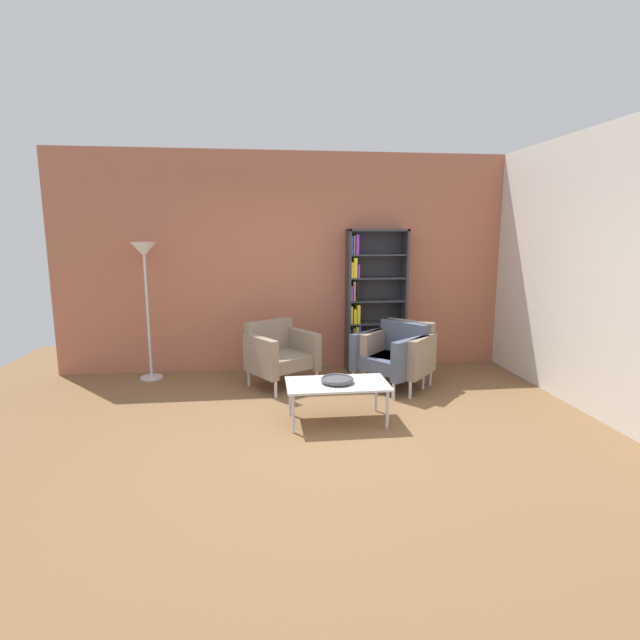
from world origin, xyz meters
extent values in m
plane|color=brown|center=(0.00, 0.00, 0.00)|extent=(8.32, 8.32, 0.00)
cube|color=#B2664C|center=(0.00, 2.46, 1.45)|extent=(6.40, 0.12, 2.90)
cube|color=silver|center=(2.86, 0.60, 1.45)|extent=(0.12, 5.20, 2.90)
cube|color=#333338|center=(0.62, 2.23, 0.95)|extent=(0.03, 0.30, 1.90)
cube|color=#333338|center=(1.39, 2.23, 0.95)|extent=(0.03, 0.30, 1.90)
cube|color=#333338|center=(1.01, 2.23, 1.89)|extent=(0.80, 0.30, 0.03)
cube|color=#333338|center=(1.01, 2.23, 0.01)|extent=(0.80, 0.30, 0.03)
cube|color=#333338|center=(1.01, 2.37, 0.95)|extent=(0.80, 0.02, 1.90)
cube|color=#333338|center=(1.01, 2.23, 0.34)|extent=(0.76, 0.28, 0.02)
cube|color=#333338|center=(1.01, 2.23, 0.64)|extent=(0.76, 0.28, 0.02)
cube|color=#333338|center=(1.01, 2.23, 0.95)|extent=(0.76, 0.28, 0.02)
cube|color=#333338|center=(1.01, 2.23, 1.26)|extent=(0.76, 0.28, 0.02)
cube|color=#333338|center=(1.01, 2.23, 1.56)|extent=(0.76, 0.28, 0.02)
cube|color=purple|center=(0.65, 2.18, 0.15)|extent=(0.03, 0.19, 0.22)
cube|color=orange|center=(0.69, 2.21, 0.13)|extent=(0.03, 0.25, 0.17)
cube|color=orange|center=(0.74, 2.21, 0.17)|extent=(0.04, 0.24, 0.26)
cube|color=olive|center=(0.79, 2.19, 0.15)|extent=(0.03, 0.19, 0.21)
cube|color=black|center=(0.65, 2.21, 0.47)|extent=(0.03, 0.24, 0.23)
cube|color=olive|center=(0.69, 2.20, 0.47)|extent=(0.02, 0.21, 0.25)
cube|color=yellow|center=(0.73, 2.18, 0.48)|extent=(0.04, 0.18, 0.26)
cube|color=blue|center=(0.77, 2.19, 0.49)|extent=(0.02, 0.20, 0.28)
cube|color=yellow|center=(0.65, 2.19, 0.77)|extent=(0.03, 0.20, 0.23)
cube|color=yellow|center=(0.70, 2.20, 0.75)|extent=(0.04, 0.23, 0.19)
cube|color=yellow|center=(0.75, 2.22, 0.78)|extent=(0.04, 0.25, 0.25)
cube|color=purple|center=(0.65, 2.19, 1.06)|extent=(0.02, 0.20, 0.20)
cube|color=olive|center=(0.69, 2.18, 1.09)|extent=(0.03, 0.19, 0.26)
cube|color=black|center=(0.73, 2.18, 1.09)|extent=(0.03, 0.19, 0.26)
cube|color=yellow|center=(0.66, 2.21, 1.37)|extent=(0.03, 0.25, 0.21)
cube|color=yellow|center=(0.70, 2.20, 1.40)|extent=(0.04, 0.23, 0.26)
cube|color=purple|center=(0.74, 2.19, 1.36)|extent=(0.02, 0.20, 0.17)
cube|color=blue|center=(0.65, 2.20, 1.69)|extent=(0.02, 0.23, 0.23)
cube|color=olive|center=(0.68, 2.19, 1.70)|extent=(0.02, 0.21, 0.24)
cube|color=purple|center=(0.72, 2.20, 1.70)|extent=(0.04, 0.22, 0.25)
cube|color=silver|center=(0.19, 0.39, 0.39)|extent=(1.00, 0.56, 0.02)
cylinder|color=silver|center=(-0.26, 0.16, 0.19)|extent=(0.03, 0.03, 0.38)
cylinder|color=silver|center=(0.64, 0.16, 0.19)|extent=(0.03, 0.03, 0.38)
cylinder|color=silver|center=(-0.26, 0.62, 0.19)|extent=(0.03, 0.03, 0.38)
cylinder|color=silver|center=(0.64, 0.62, 0.19)|extent=(0.03, 0.03, 0.38)
cylinder|color=#4C4C51|center=(0.19, 0.39, 0.41)|extent=(0.13, 0.13, 0.02)
cylinder|color=#4C4C51|center=(0.19, 0.39, 0.43)|extent=(0.32, 0.32, 0.02)
torus|color=#4C4C51|center=(0.19, 0.39, 0.44)|extent=(0.32, 0.32, 0.02)
cube|color=gray|center=(-0.30, 1.59, 0.32)|extent=(0.85, 0.83, 0.16)
cube|color=gray|center=(-0.45, 1.82, 0.59)|extent=(0.60, 0.45, 0.38)
cube|color=gray|center=(-0.55, 1.41, 0.43)|extent=(0.42, 0.58, 0.46)
cube|color=gray|center=(-0.03, 1.74, 0.43)|extent=(0.42, 0.58, 0.46)
cylinder|color=silver|center=(-0.39, 1.17, 0.12)|extent=(0.04, 0.04, 0.24)
cylinder|color=silver|center=(0.12, 1.49, 0.12)|extent=(0.04, 0.04, 0.24)
cylinder|color=silver|center=(-0.70, 1.66, 0.12)|extent=(0.04, 0.04, 0.24)
cylinder|color=silver|center=(-0.19, 1.98, 0.12)|extent=(0.04, 0.04, 0.24)
cube|color=#4C566B|center=(0.98, 1.36, 0.32)|extent=(0.85, 0.86, 0.16)
cube|color=#4C566B|center=(1.20, 1.53, 0.59)|extent=(0.48, 0.58, 0.38)
cube|color=#4C566B|center=(0.78, 1.60, 0.43)|extent=(0.55, 0.46, 0.46)
cube|color=#4C566B|center=(1.15, 1.11, 0.43)|extent=(0.55, 0.46, 0.46)
cylinder|color=silver|center=(0.55, 1.41, 0.12)|extent=(0.04, 0.04, 0.24)
cylinder|color=silver|center=(0.92, 0.94, 0.12)|extent=(0.04, 0.04, 0.24)
cylinder|color=silver|center=(1.02, 1.77, 0.12)|extent=(0.04, 0.04, 0.24)
cylinder|color=silver|center=(1.38, 1.29, 0.12)|extent=(0.04, 0.04, 0.24)
cube|color=gray|center=(1.11, 1.41, 0.32)|extent=(0.86, 0.86, 0.16)
cube|color=gray|center=(1.29, 1.61, 0.59)|extent=(0.56, 0.52, 0.38)
cube|color=gray|center=(0.86, 1.60, 0.43)|extent=(0.49, 0.53, 0.46)
cube|color=gray|center=(1.32, 1.18, 0.43)|extent=(0.49, 0.53, 0.46)
cylinder|color=silver|center=(0.68, 1.38, 0.12)|extent=(0.04, 0.04, 0.24)
cylinder|color=silver|center=(1.12, 0.98, 0.12)|extent=(0.04, 0.04, 0.24)
cylinder|color=silver|center=(1.06, 1.81, 0.12)|extent=(0.04, 0.04, 0.24)
cylinder|color=silver|center=(1.51, 1.41, 0.12)|extent=(0.04, 0.04, 0.24)
cylinder|color=silver|center=(-1.96, 2.12, 0.01)|extent=(0.28, 0.28, 0.02)
cylinder|color=silver|center=(-1.96, 2.12, 0.85)|extent=(0.03, 0.03, 1.65)
cone|color=white|center=(-1.96, 2.12, 1.65)|extent=(0.32, 0.32, 0.18)
camera|label=1|loc=(-0.53, -4.14, 1.85)|focal=27.31mm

